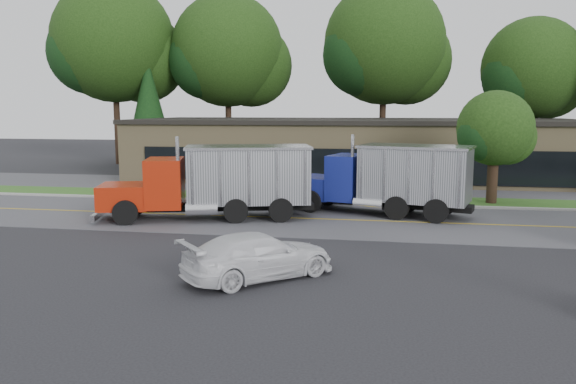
% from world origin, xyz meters
% --- Properties ---
extents(ground, '(140.00, 140.00, 0.00)m').
position_xyz_m(ground, '(0.00, 0.00, 0.00)').
color(ground, '#2D2D32').
rests_on(ground, ground).
extents(road, '(60.00, 8.00, 0.02)m').
position_xyz_m(road, '(0.00, 9.00, 0.00)').
color(road, slate).
rests_on(road, ground).
extents(center_line, '(60.00, 0.12, 0.01)m').
position_xyz_m(center_line, '(0.00, 9.00, 0.00)').
color(center_line, gold).
rests_on(center_line, ground).
extents(curb, '(60.00, 0.30, 0.12)m').
position_xyz_m(curb, '(0.00, 13.20, 0.00)').
color(curb, '#9E9E99').
rests_on(curb, ground).
extents(grass_verge, '(60.00, 3.40, 0.03)m').
position_xyz_m(grass_verge, '(0.00, 15.00, 0.00)').
color(grass_verge, '#295D20').
rests_on(grass_verge, ground).
extents(far_parking, '(60.00, 7.00, 0.02)m').
position_xyz_m(far_parking, '(0.00, 20.00, 0.00)').
color(far_parking, slate).
rests_on(far_parking, ground).
extents(strip_mall, '(32.00, 12.00, 4.00)m').
position_xyz_m(strip_mall, '(2.00, 26.00, 2.00)').
color(strip_mall, tan).
rests_on(strip_mall, ground).
extents(tree_far_a, '(11.55, 10.87, 16.48)m').
position_xyz_m(tree_far_a, '(-19.82, 32.14, 10.52)').
color(tree_far_a, '#382619').
rests_on(tree_far_a, ground).
extents(tree_far_b, '(10.74, 10.11, 15.32)m').
position_xyz_m(tree_far_b, '(-9.84, 34.13, 9.78)').
color(tree_far_b, '#382619').
rests_on(tree_far_b, ground).
extents(tree_far_c, '(11.10, 10.44, 15.83)m').
position_xyz_m(tree_far_c, '(4.17, 34.13, 10.10)').
color(tree_far_c, '#382619').
rests_on(tree_far_c, ground).
extents(tree_far_d, '(8.71, 8.20, 12.42)m').
position_xyz_m(tree_far_d, '(16.13, 33.10, 7.93)').
color(tree_far_d, '#382619').
rests_on(tree_far_d, ground).
extents(evergreen_left, '(4.20, 4.20, 9.55)m').
position_xyz_m(evergreen_left, '(-16.00, 30.00, 5.25)').
color(evergreen_left, '#382619').
rests_on(evergreen_left, ground).
extents(tree_verge, '(4.24, 3.99, 6.04)m').
position_xyz_m(tree_verge, '(10.06, 15.05, 3.84)').
color(tree_verge, '#382619').
rests_on(tree_verge, ground).
extents(dump_truck_red, '(9.88, 4.89, 3.36)m').
position_xyz_m(dump_truck_red, '(-3.22, 8.38, 1.81)').
color(dump_truck_red, black).
rests_on(dump_truck_red, ground).
extents(dump_truck_blue, '(8.87, 4.69, 3.36)m').
position_xyz_m(dump_truck_blue, '(4.54, 10.70, 1.81)').
color(dump_truck_blue, black).
rests_on(dump_truck_blue, ground).
extents(rally_car, '(4.81, 4.60, 1.38)m').
position_xyz_m(rally_car, '(0.58, -0.33, 0.69)').
color(rally_car, white).
rests_on(rally_car, ground).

